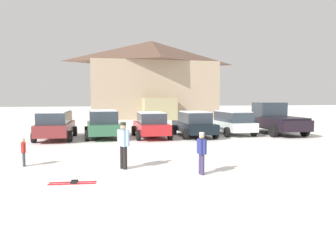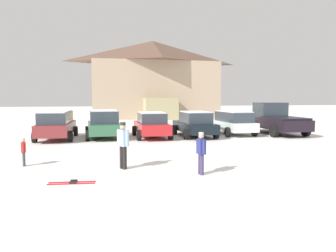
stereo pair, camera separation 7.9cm
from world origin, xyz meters
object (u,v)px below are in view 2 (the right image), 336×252
(parked_black_sedan, at_px, (195,124))
(skier_teen_in_navy_coat, at_px, (201,151))
(ski_lodge, at_px, (153,79))
(pickup_truck, at_px, (276,119))
(skier_child_in_red_jacket, at_px, (24,150))
(parked_green_coupe, at_px, (104,124))
(parked_maroon_van, at_px, (56,124))
(parked_white_suv, at_px, (233,122))
(parked_red_sedan, at_px, (152,125))
(skier_adult_in_blue_parka, at_px, (123,143))
(pair_of_skis, at_px, (72,183))

(parked_black_sedan, bearing_deg, skier_teen_in_navy_coat, -104.29)
(ski_lodge, relative_size, pickup_truck, 2.95)
(ski_lodge, xyz_separation_m, skier_child_in_red_jacket, (-8.80, -27.61, -4.15))
(parked_green_coupe, height_order, skier_child_in_red_jacket, parked_green_coupe)
(parked_maroon_van, bearing_deg, skier_child_in_red_jacket, -90.52)
(parked_green_coupe, bearing_deg, skier_teen_in_navy_coat, -72.87)
(ski_lodge, height_order, parked_black_sedan, ski_lodge)
(parked_black_sedan, distance_m, parked_white_suv, 2.92)
(parked_red_sedan, height_order, parked_white_suv, parked_red_sedan)
(parked_red_sedan, distance_m, skier_adult_in_blue_parka, 8.90)
(parked_green_coupe, relative_size, parked_black_sedan, 0.94)
(parked_maroon_van, distance_m, pair_of_skis, 10.89)
(parked_white_suv, relative_size, skier_child_in_red_jacket, 3.92)
(parked_maroon_van, height_order, parked_white_suv, parked_maroon_van)
(parked_white_suv, height_order, pickup_truck, pickup_truck)
(parked_maroon_van, xyz_separation_m, skier_adult_in_blue_parka, (3.52, -8.99, 0.02))
(ski_lodge, xyz_separation_m, parked_black_sedan, (-0.19, -20.11, -3.92))
(parked_red_sedan, bearing_deg, pair_of_skis, -110.34)
(ski_lodge, height_order, pickup_truck, ski_lodge)
(parked_white_suv, bearing_deg, skier_child_in_red_jacket, -144.92)
(parked_red_sedan, bearing_deg, skier_teen_in_navy_coat, -88.54)
(parked_green_coupe, relative_size, pair_of_skis, 3.04)
(parked_green_coupe, relative_size, pickup_truck, 0.80)
(skier_child_in_red_jacket, bearing_deg, parked_black_sedan, 41.03)
(pair_of_skis, bearing_deg, parked_red_sedan, 69.66)
(ski_lodge, bearing_deg, parked_red_sedan, -98.44)
(skier_adult_in_blue_parka, bearing_deg, parked_maroon_van, 111.40)
(parked_green_coupe, xyz_separation_m, pickup_truck, (11.70, 0.17, 0.13))
(ski_lodge, xyz_separation_m, parked_maroon_van, (-8.73, -19.77, -3.82))
(parked_maroon_van, distance_m, skier_adult_in_blue_parka, 9.65)
(ski_lodge, distance_m, pickup_truck, 20.74)
(ski_lodge, distance_m, pair_of_skis, 31.56)
(parked_black_sedan, height_order, skier_child_in_red_jacket, parked_black_sedan)
(parked_green_coupe, distance_m, parked_white_suv, 8.61)
(skier_adult_in_blue_parka, bearing_deg, pickup_truck, 39.95)
(ski_lodge, height_order, parked_green_coupe, ski_lodge)
(parked_black_sedan, bearing_deg, parked_red_sedan, -179.37)
(skier_child_in_red_jacket, distance_m, pair_of_skis, 3.52)
(parked_red_sedan, relative_size, skier_adult_in_blue_parka, 2.53)
(ski_lodge, bearing_deg, parked_white_suv, -82.21)
(parked_green_coupe, relative_size, parked_red_sedan, 1.00)
(ski_lodge, height_order, parked_red_sedan, ski_lodge)
(parked_green_coupe, xyz_separation_m, skier_adult_in_blue_parka, (0.72, -9.02, 0.07))
(parked_black_sedan, relative_size, pair_of_skis, 3.22)
(parked_green_coupe, bearing_deg, parked_maroon_van, -179.37)
(parked_red_sedan, height_order, parked_black_sedan, parked_black_sedan)
(pickup_truck, distance_m, skier_teen_in_navy_coat, 13.54)
(pair_of_skis, bearing_deg, skier_teen_in_navy_coat, 4.80)
(parked_red_sedan, xyz_separation_m, skier_child_in_red_jacket, (-5.82, -7.47, -0.22))
(ski_lodge, distance_m, skier_child_in_red_jacket, 29.28)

